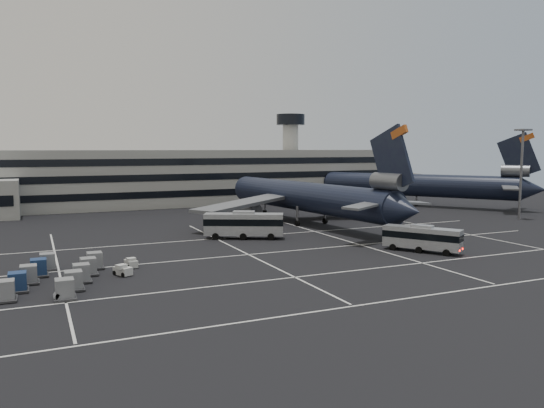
{
  "coord_description": "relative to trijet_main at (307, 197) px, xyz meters",
  "views": [
    {
      "loc": [
        -32.36,
        -61.96,
        14.39
      ],
      "look_at": [
        4.51,
        19.44,
        5.0
      ],
      "focal_mm": 35.0,
      "sensor_mm": 36.0,
      "label": 1
    }
  ],
  "objects": [
    {
      "name": "uld_cluster",
      "position": [
        -45.74,
        -28.45,
        -4.27
      ],
      "size": [
        11.9,
        17.01,
        2.01
      ],
      "rotation": [
        0.0,
        0.0,
        -0.31
      ],
      "color": "#2D2D30",
      "rests_on": "ground"
    },
    {
      "name": "hills",
      "position": [
        2.85,
        143.21,
        -17.32
      ],
      "size": [
        352.0,
        180.0,
        44.0
      ],
      "color": "#38332B",
      "rests_on": "ground"
    },
    {
      "name": "lane_markings",
      "position": [
        -14.2,
        -26.06,
        -5.24
      ],
      "size": [
        90.0,
        55.62,
        0.01
      ],
      "color": "silver",
      "rests_on": "ground"
    },
    {
      "name": "ground",
      "position": [
        -15.14,
        -26.79,
        -5.25
      ],
      "size": [
        260.0,
        260.0,
        0.0
      ],
      "primitive_type": "plane",
      "color": "black",
      "rests_on": "ground"
    },
    {
      "name": "terminal",
      "position": [
        -18.09,
        44.36,
        1.68
      ],
      "size": [
        125.0,
        26.0,
        24.0
      ],
      "color": "gray",
      "rests_on": "ground"
    },
    {
      "name": "trijet_main",
      "position": [
        0.0,
        0.0,
        0.0
      ],
      "size": [
        47.13,
        57.68,
        18.08
      ],
      "rotation": [
        0.0,
        0.0,
        0.12
      ],
      "color": "black",
      "rests_on": "ground"
    },
    {
      "name": "tug_a",
      "position": [
        -37.04,
        -24.3,
        -4.68
      ],
      "size": [
        1.5,
        2.17,
        1.29
      ],
      "rotation": [
        0.0,
        0.0,
        0.15
      ],
      "color": "silver",
      "rests_on": "ground"
    },
    {
      "name": "bus_near",
      "position": [
        1.63,
        -30.97,
        -3.18
      ],
      "size": [
        7.85,
        10.4,
        3.79
      ],
      "rotation": [
        0.0,
        0.0,
        0.57
      ],
      "color": "gray",
      "rests_on": "ground"
    },
    {
      "name": "trijet_far",
      "position": [
        40.89,
        16.26,
        0.18
      ],
      "size": [
        38.36,
        50.41,
        18.08
      ],
      "rotation": [
        0.0,
        0.0,
        0.6
      ],
      "color": "black",
      "rests_on": "ground"
    },
    {
      "name": "lightpole_right",
      "position": [
        42.86,
        -11.79,
        6.57
      ],
      "size": [
        2.4,
        2.4,
        18.28
      ],
      "color": "slate",
      "rests_on": "ground"
    },
    {
      "name": "bus_far",
      "position": [
        -17.03,
        -10.54,
        -2.82
      ],
      "size": [
        12.58,
        8.19,
        4.45
      ],
      "rotation": [
        0.0,
        0.0,
        1.11
      ],
      "color": "gray",
      "rests_on": "ground"
    },
    {
      "name": "tug_b",
      "position": [
        -38.55,
        -27.99,
        -4.64
      ],
      "size": [
        2.14,
        2.48,
        1.38
      ],
      "rotation": [
        0.0,
        0.0,
        0.49
      ],
      "color": "silver",
      "rests_on": "ground"
    }
  ]
}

